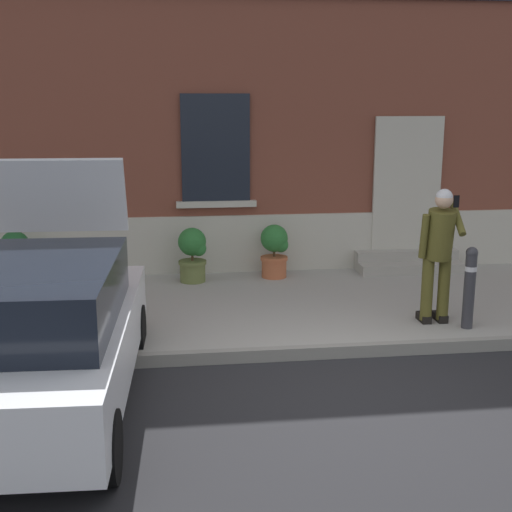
{
  "coord_description": "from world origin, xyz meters",
  "views": [
    {
      "loc": [
        -1.65,
        -6.47,
        2.98
      ],
      "look_at": [
        -0.62,
        1.6,
        1.1
      ],
      "focal_mm": 48.07,
      "sensor_mm": 36.0,
      "label": 1
    }
  ],
  "objects_px": {
    "planter_cream": "(16,257)",
    "planter_olive": "(193,253)",
    "person_on_phone": "(439,247)",
    "hatchback_car_white": "(38,332)",
    "planter_terracotta": "(275,250)",
    "bollard_near_person": "(470,285)"
  },
  "relations": [
    {
      "from": "hatchback_car_white",
      "to": "bollard_near_person",
      "type": "height_order",
      "value": "hatchback_car_white"
    },
    {
      "from": "person_on_phone",
      "to": "planter_terracotta",
      "type": "distance_m",
      "value": 3.12
    },
    {
      "from": "bollard_near_person",
      "to": "person_on_phone",
      "type": "relative_size",
      "value": 0.6
    },
    {
      "from": "person_on_phone",
      "to": "planter_olive",
      "type": "height_order",
      "value": "person_on_phone"
    },
    {
      "from": "planter_olive",
      "to": "hatchback_car_white",
      "type": "bearing_deg",
      "value": -111.74
    },
    {
      "from": "person_on_phone",
      "to": "planter_olive",
      "type": "distance_m",
      "value": 3.92
    },
    {
      "from": "bollard_near_person",
      "to": "planter_terracotta",
      "type": "bearing_deg",
      "value": 126.0
    },
    {
      "from": "hatchback_car_white",
      "to": "planter_cream",
      "type": "bearing_deg",
      "value": 104.4
    },
    {
      "from": "planter_terracotta",
      "to": "bollard_near_person",
      "type": "bearing_deg",
      "value": -54.0
    },
    {
      "from": "planter_olive",
      "to": "planter_terracotta",
      "type": "bearing_deg",
      "value": 4.69
    },
    {
      "from": "hatchback_car_white",
      "to": "person_on_phone",
      "type": "bearing_deg",
      "value": 19.24
    },
    {
      "from": "bollard_near_person",
      "to": "planter_olive",
      "type": "relative_size",
      "value": 1.22
    },
    {
      "from": "hatchback_car_white",
      "to": "planter_olive",
      "type": "bearing_deg",
      "value": 68.26
    },
    {
      "from": "planter_terracotta",
      "to": "hatchback_car_white",
      "type": "bearing_deg",
      "value": -125.1
    },
    {
      "from": "planter_cream",
      "to": "planter_olive",
      "type": "xyz_separation_m",
      "value": [
        2.69,
        -0.07,
        0.0
      ]
    },
    {
      "from": "planter_cream",
      "to": "planter_olive",
      "type": "distance_m",
      "value": 2.69
    },
    {
      "from": "hatchback_car_white",
      "to": "planter_olive",
      "type": "height_order",
      "value": "hatchback_car_white"
    },
    {
      "from": "person_on_phone",
      "to": "planter_cream",
      "type": "distance_m",
      "value": 6.26
    },
    {
      "from": "bollard_near_person",
      "to": "planter_terracotta",
      "type": "height_order",
      "value": "bollard_near_person"
    },
    {
      "from": "bollard_near_person",
      "to": "planter_cream",
      "type": "height_order",
      "value": "bollard_near_person"
    },
    {
      "from": "bollard_near_person",
      "to": "planter_olive",
      "type": "distance_m",
      "value": 4.29
    },
    {
      "from": "planter_olive",
      "to": "planter_terracotta",
      "type": "xyz_separation_m",
      "value": [
        1.32,
        0.11,
        0.0
      ]
    }
  ]
}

